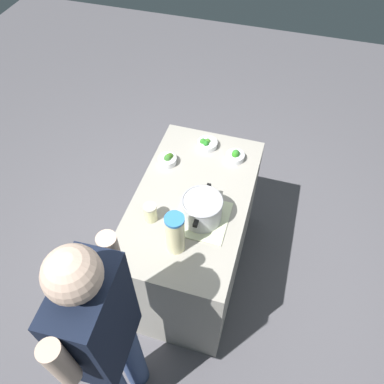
{
  "coord_description": "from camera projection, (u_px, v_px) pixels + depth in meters",
  "views": [
    {
      "loc": [
        1.4,
        0.41,
        2.7
      ],
      "look_at": [
        0.0,
        0.0,
        0.94
      ],
      "focal_mm": 35.45,
      "sensor_mm": 36.0,
      "label": 1
    }
  ],
  "objects": [
    {
      "name": "lemonade_pitcher",
      "position": [
        175.0,
        233.0,
        1.99
      ],
      "size": [
        0.11,
        0.11,
        0.27
      ],
      "color": "#F6E9AB",
      "rests_on": "counter_slab"
    },
    {
      "name": "ground_plane",
      "position": [
        192.0,
        267.0,
        3.01
      ],
      "size": [
        8.0,
        8.0,
        0.0
      ],
      "primitive_type": "plane",
      "color": "#545258"
    },
    {
      "name": "broccoli_bowl_center",
      "position": [
        207.0,
        144.0,
        2.59
      ],
      "size": [
        0.14,
        0.14,
        0.07
      ],
      "color": "silver",
      "rests_on": "counter_slab"
    },
    {
      "name": "broccoli_bowl_front",
      "position": [
        235.0,
        156.0,
        2.51
      ],
      "size": [
        0.12,
        0.12,
        0.08
      ],
      "color": "silver",
      "rests_on": "counter_slab"
    },
    {
      "name": "cooking_pot",
      "position": [
        202.0,
        209.0,
        2.15
      ],
      "size": [
        0.3,
        0.24,
        0.16
      ],
      "color": "#B7B7BC",
      "rests_on": "dish_cloth"
    },
    {
      "name": "mason_jar",
      "position": [
        150.0,
        212.0,
        2.18
      ],
      "size": [
        0.08,
        0.08,
        0.12
      ],
      "color": "beige",
      "rests_on": "counter_slab"
    },
    {
      "name": "dish_cloth",
      "position": [
        202.0,
        218.0,
        2.22
      ],
      "size": [
        0.32,
        0.31,
        0.01
      ],
      "primitive_type": "cube",
      "color": "beige",
      "rests_on": "counter_slab"
    },
    {
      "name": "person_cook",
      "position": [
        108.0,
        343.0,
        1.72
      ],
      "size": [
        0.5,
        0.22,
        1.7
      ],
      "color": "#364870",
      "rests_on": "ground_plane"
    },
    {
      "name": "counter_slab",
      "position": [
        192.0,
        237.0,
        2.67
      ],
      "size": [
        1.22,
        0.7,
        0.89
      ],
      "primitive_type": "cube",
      "color": "gray",
      "rests_on": "ground_plane"
    },
    {
      "name": "broccoli_bowl_back",
      "position": [
        168.0,
        160.0,
        2.49
      ],
      "size": [
        0.12,
        0.12,
        0.08
      ],
      "color": "silver",
      "rests_on": "counter_slab"
    }
  ]
}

